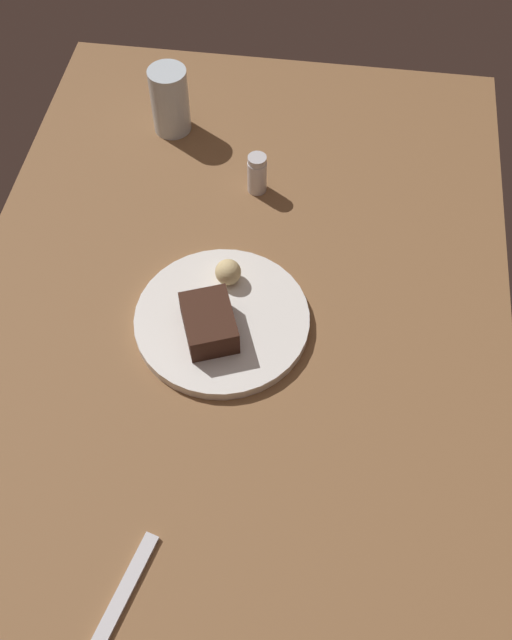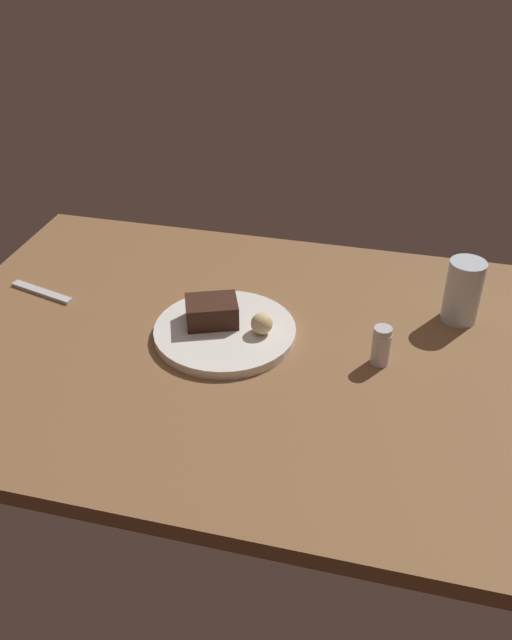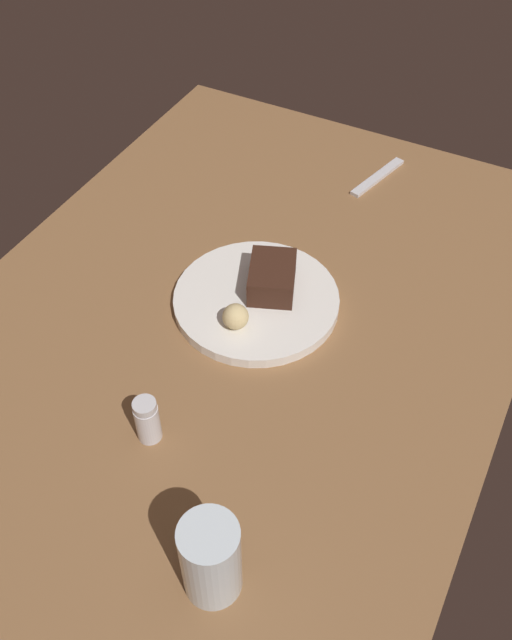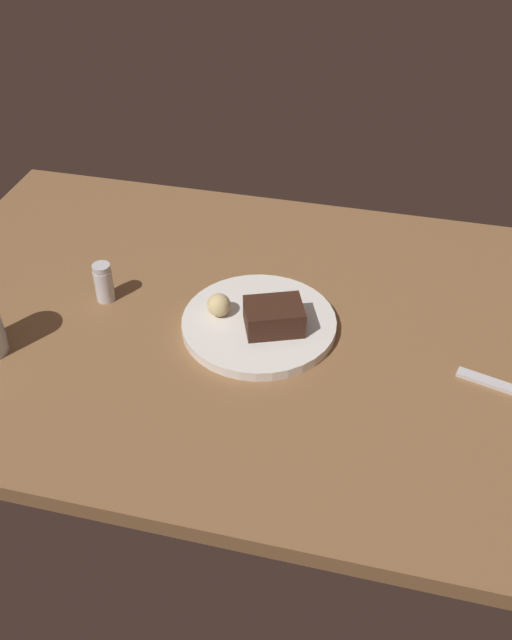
% 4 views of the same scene
% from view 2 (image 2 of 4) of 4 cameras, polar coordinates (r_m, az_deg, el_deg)
% --- Properties ---
extents(dining_table, '(1.20, 0.84, 0.03)m').
position_cam_2_polar(dining_table, '(1.24, -0.62, -2.57)').
color(dining_table, brown).
rests_on(dining_table, ground).
extents(dessert_plate, '(0.26, 0.26, 0.02)m').
position_cam_2_polar(dessert_plate, '(1.25, -2.64, -0.99)').
color(dessert_plate, white).
rests_on(dessert_plate, dining_table).
extents(chocolate_cake_slice, '(0.11, 0.10, 0.05)m').
position_cam_2_polar(chocolate_cake_slice, '(1.24, -3.77, 0.73)').
color(chocolate_cake_slice, '#381E14').
rests_on(chocolate_cake_slice, dessert_plate).
extents(bread_roll, '(0.04, 0.04, 0.04)m').
position_cam_2_polar(bread_roll, '(1.21, 0.49, -0.30)').
color(bread_roll, '#DBC184').
rests_on(bread_roll, dessert_plate).
extents(salt_shaker, '(0.03, 0.03, 0.07)m').
position_cam_2_polar(salt_shaker, '(1.18, 10.56, -2.09)').
color(salt_shaker, silver).
rests_on(salt_shaker, dining_table).
extents(water_glass, '(0.07, 0.07, 0.12)m').
position_cam_2_polar(water_glass, '(1.32, 17.13, 2.34)').
color(water_glass, silver).
rests_on(water_glass, dining_table).
extents(dessert_spoon, '(0.15, 0.06, 0.01)m').
position_cam_2_polar(dessert_spoon, '(1.44, -17.68, 2.27)').
color(dessert_spoon, silver).
rests_on(dessert_spoon, dining_table).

